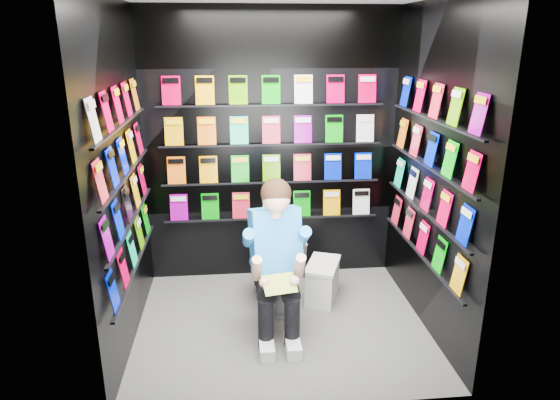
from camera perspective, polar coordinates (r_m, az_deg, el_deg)
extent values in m
plane|color=#5D5D5B|center=(4.35, 0.16, -14.07)|extent=(2.40, 2.40, 0.00)
cube|color=black|center=(4.79, -1.03, 5.85)|extent=(2.40, 0.04, 2.60)
cube|color=black|center=(2.87, 2.19, -2.61)|extent=(2.40, 0.04, 2.60)
cube|color=black|center=(3.89, -17.70, 2.09)|extent=(0.04, 2.00, 2.60)
cube|color=black|center=(4.11, 17.08, 2.99)|extent=(0.04, 2.00, 2.60)
imported|color=white|center=(4.48, -0.96, -7.66)|extent=(0.55, 0.81, 0.73)
cube|color=silver|center=(4.67, 4.87, -9.39)|extent=(0.38, 0.50, 0.33)
cube|color=silver|center=(4.59, 4.93, -7.39)|extent=(0.41, 0.52, 0.03)
cube|color=green|center=(3.74, -0.05, -9.57)|extent=(0.27, 0.19, 0.10)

